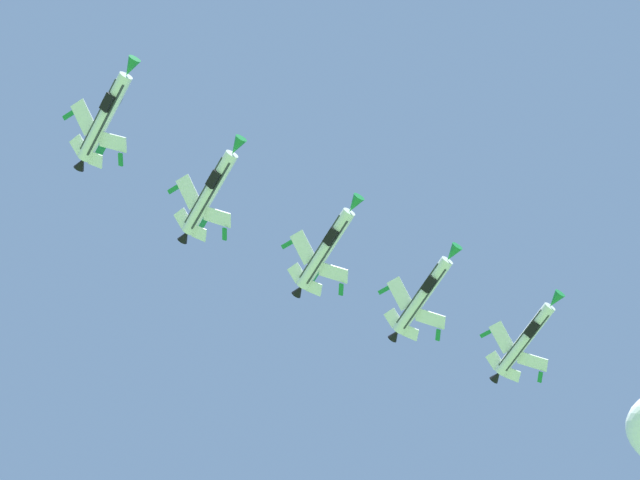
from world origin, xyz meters
TOP-DOWN VIEW (x-y plane):
  - fighter_jet_lead at (35.95, 60.24)m, footprint 9.39×15.36m
  - fighter_jet_left_wing at (20.18, 54.41)m, footprint 9.32×15.36m
  - fighter_jet_right_wing at (6.42, 49.26)m, footprint 9.33×15.36m
  - fighter_jet_left_outer at (-9.01, 44.19)m, footprint 9.26×15.36m
  - fighter_jet_right_outer at (-22.57, 36.41)m, footprint 9.35×15.36m

SIDE VIEW (x-z plane):
  - fighter_jet_right_wing at x=6.42m, z-range 112.26..117.76m
  - fighter_jet_right_outer at x=-22.57m, z-range 112.70..118.18m
  - fighter_jet_left_outer at x=-9.01m, z-range 112.71..118.43m
  - fighter_jet_left_wing at x=20.18m, z-range 113.39..118.91m
  - fighter_jet_lead at x=35.95m, z-range 116.25..121.68m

